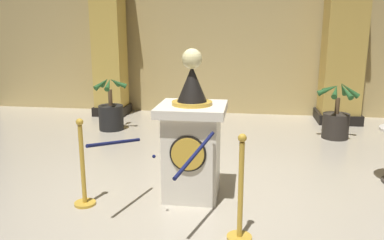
% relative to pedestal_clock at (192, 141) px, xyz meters
% --- Properties ---
extents(ground_plane, '(11.32, 11.32, 0.00)m').
position_rel_pedestal_clock_xyz_m(ground_plane, '(0.02, -0.05, -0.68)').
color(ground_plane, '#B2A893').
extents(back_wall, '(11.32, 0.16, 3.72)m').
position_rel_pedestal_clock_xyz_m(back_wall, '(0.02, 4.76, 1.18)').
color(back_wall, tan).
rests_on(back_wall, ground_plane).
extents(pedestal_clock, '(0.77, 0.77, 1.74)m').
position_rel_pedestal_clock_xyz_m(pedestal_clock, '(0.00, 0.00, 0.00)').
color(pedestal_clock, silver).
rests_on(pedestal_clock, ground_plane).
extents(stanchion_near, '(0.24, 0.24, 1.00)m').
position_rel_pedestal_clock_xyz_m(stanchion_near, '(-1.16, -0.42, -0.33)').
color(stanchion_near, gold).
rests_on(stanchion_near, ground_plane).
extents(stanchion_far, '(0.24, 0.24, 1.04)m').
position_rel_pedestal_clock_xyz_m(stanchion_far, '(0.59, -0.91, -0.32)').
color(stanchion_far, gold).
rests_on(stanchion_far, ground_plane).
extents(velvet_rope, '(1.16, 1.14, 0.22)m').
position_rel_pedestal_clock_xyz_m(velvet_rope, '(-0.29, -0.67, 0.11)').
color(velvet_rope, '#141947').
extents(column_left, '(0.75, 0.75, 3.57)m').
position_rel_pedestal_clock_xyz_m(column_left, '(-2.47, 4.21, 1.09)').
color(column_left, black).
rests_on(column_left, ground_plane).
extents(column_right, '(0.91, 0.91, 3.57)m').
position_rel_pedestal_clock_xyz_m(column_right, '(2.52, 4.21, 1.09)').
color(column_right, black).
rests_on(column_right, ground_plane).
extents(potted_palm_left, '(0.62, 0.65, 1.06)m').
position_rel_pedestal_clock_xyz_m(potted_palm_left, '(-2.01, 2.84, -0.35)').
color(potted_palm_left, black).
rests_on(potted_palm_left, ground_plane).
extents(potted_palm_right, '(0.74, 0.67, 1.05)m').
position_rel_pedestal_clock_xyz_m(potted_palm_right, '(2.20, 2.84, -0.33)').
color(potted_palm_right, '#2D2823').
rests_on(potted_palm_right, ground_plane).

